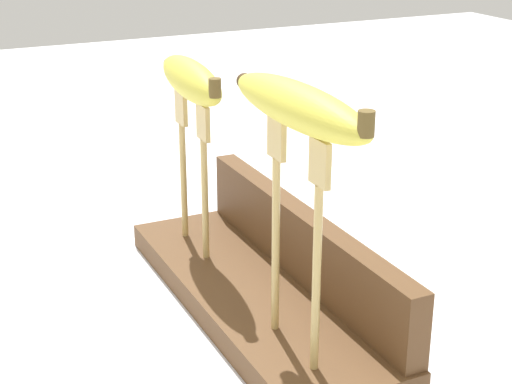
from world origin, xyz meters
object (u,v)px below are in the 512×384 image
fork_stand_left (193,159)px  fork_stand_right (296,222)px  banana_raised_left (191,79)px  banana_raised_right (298,106)px

fork_stand_left → fork_stand_right: bearing=0.0°
banana_raised_left → fork_stand_left: bearing=-4.5°
fork_stand_left → banana_raised_left: bearing=175.5°
fork_stand_left → banana_raised_right: banana_raised_right is taller
fork_stand_left → banana_raised_left: (-0.00, 0.00, 0.09)m
fork_stand_right → banana_raised_right: bearing=-178.3°
fork_stand_left → banana_raised_right: bearing=-0.0°
fork_stand_right → banana_raised_right: 0.10m
fork_stand_right → banana_raised_right: banana_raised_right is taller
fork_stand_left → fork_stand_right: fork_stand_right is taller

